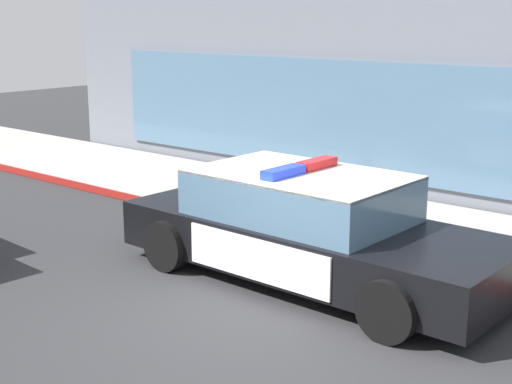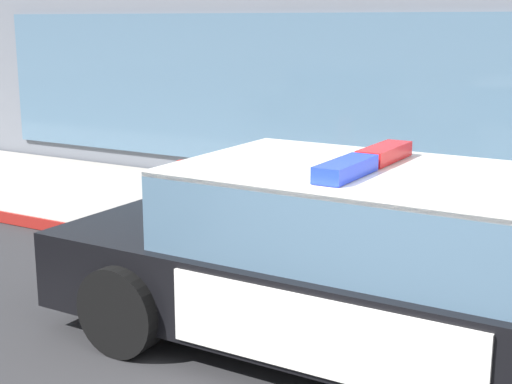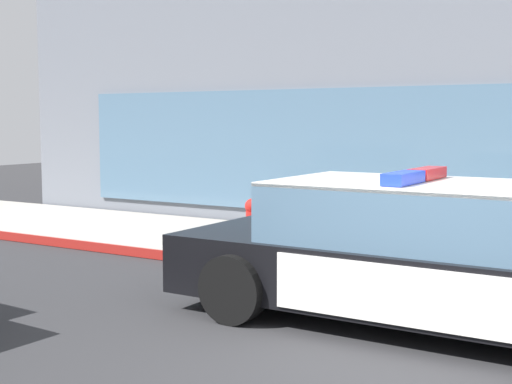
% 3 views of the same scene
% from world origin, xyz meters
% --- Properties ---
extents(ground, '(48.00, 48.00, 0.00)m').
position_xyz_m(ground, '(0.00, 0.00, 0.00)').
color(ground, '#303033').
extents(sidewalk, '(48.00, 2.98, 0.15)m').
position_xyz_m(sidewalk, '(0.00, 4.07, 0.07)').
color(sidewalk, '#B2ADA3').
rests_on(sidewalk, ground).
extents(curb_red_paint, '(28.80, 0.04, 0.14)m').
position_xyz_m(curb_red_paint, '(0.00, 2.57, 0.08)').
color(curb_red_paint, maroon).
rests_on(curb_red_paint, ground).
extents(police_cruiser, '(5.11, 2.19, 1.49)m').
position_xyz_m(police_cruiser, '(-0.39, 1.42, 0.68)').
color(police_cruiser, black).
rests_on(police_cruiser, ground).
extents(fire_hydrant, '(0.34, 0.39, 0.73)m').
position_xyz_m(fire_hydrant, '(-3.48, 3.26, 0.50)').
color(fire_hydrant, red).
rests_on(fire_hydrant, sidewalk).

